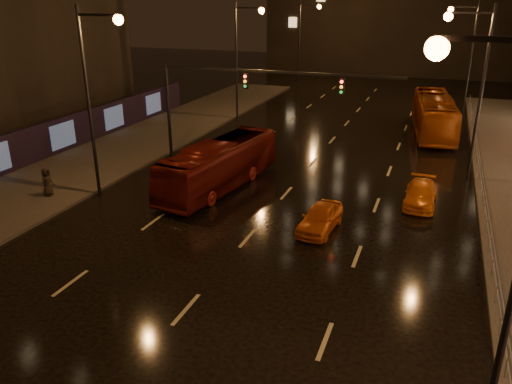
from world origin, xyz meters
TOP-DOWN VIEW (x-y plane):
  - ground at (0.00, 20.00)m, footprint 140.00×140.00m
  - sidewalk_left at (-13.50, 15.00)m, footprint 7.00×70.00m
  - traffic_signal at (-5.06, 20.00)m, footprint 15.31×0.32m
  - streetlight_right at (8.92, 2.00)m, footprint 2.64×0.50m
  - railing_right at (10.20, 18.00)m, footprint 0.05×56.00m
  - bus_red at (-3.87, 15.56)m, footprint 3.62×10.10m
  - bus_curb at (7.11, 32.74)m, footprint 3.91×11.42m
  - taxi_near at (2.88, 12.00)m, footprint 1.76×3.73m
  - taxi_far at (7.13, 16.96)m, footprint 1.59×3.85m
  - pedestrian_c at (-12.02, 10.78)m, footprint 0.54×0.79m

SIDE VIEW (x-z plane):
  - ground at x=0.00m, z-range 0.00..0.00m
  - sidewalk_left at x=-13.50m, z-range 0.00..0.15m
  - taxi_far at x=7.13m, z-range 0.00..1.11m
  - taxi_near at x=2.88m, z-range 0.00..1.23m
  - railing_right at x=10.20m, z-range 0.40..1.40m
  - pedestrian_c at x=-12.02m, z-range 0.15..1.71m
  - bus_red at x=-3.87m, z-range 0.00..2.75m
  - bus_curb at x=7.11m, z-range 0.00..3.12m
  - traffic_signal at x=-5.06m, z-range 1.64..7.84m
  - streetlight_right at x=8.92m, z-range 1.43..11.43m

